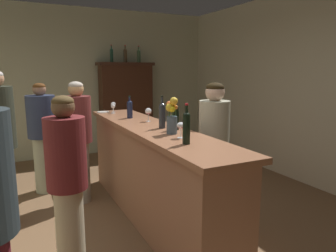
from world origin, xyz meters
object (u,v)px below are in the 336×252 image
Objects in this scene: flower_arrangement at (172,115)px; patron_in_navy at (43,134)px; wine_bottle_riesling at (186,126)px; wine_glass_rear at (113,105)px; wine_glass_front at (181,126)px; bartender at (214,146)px; display_cabinet at (126,107)px; wine_bottle_chardonnay at (162,114)px; wine_bottle_pinot at (176,116)px; display_bottle_midleft at (125,55)px; patron_near_entrance at (67,181)px; cheese_plate at (103,112)px; patron_redhead at (78,137)px; display_bottle_center at (139,55)px; wine_glass_mid at (148,112)px; wine_bottle_rose at (130,108)px; bar_counter at (151,173)px; display_bottle_left at (112,55)px; wine_glass_spare at (113,107)px; patron_by_cabinet at (1,143)px.

patron_in_navy is at bearing 119.18° from flower_arrangement.
wine_bottle_riesling reaches higher than wine_glass_rear.
wine_glass_front is 0.09× the size of bartender.
display_cabinet is at bearing 65.44° from wine_glass_rear.
patron_in_navy is (-1.09, 1.56, -0.41)m from wine_bottle_chardonnay.
patron_in_navy is (-0.98, 0.09, -0.37)m from wine_glass_rear.
display_cabinet is 5.32× the size of wine_bottle_riesling.
wine_glass_front is at bearing -88.58° from wine_glass_rear.
display_bottle_midleft reaches higher than wine_bottle_pinot.
wine_glass_front is at bearing -34.98° from patron_near_entrance.
patron_redhead is at bearing -132.10° from cheese_plate.
display_bottle_center is 2.77m from patron_in_navy.
display_bottle_center is at bearing 53.59° from cheese_plate.
wine_glass_mid is 0.79m from flower_arrangement.
wine_bottle_rose is 1.73m from patron_near_entrance.
bar_counter is 9.28× the size of display_bottle_center.
bar_counter is at bearing -98.30° from display_bottle_left.
wine_glass_mid is 0.11× the size of patron_in_navy.
wine_bottle_chardonnay reaches higher than wine_bottle_riesling.
display_bottle_midleft is at bearing 96.74° from patron_in_navy.
display_bottle_center is (1.07, 1.74, 0.80)m from wine_glass_spare.
flower_arrangement is 1.83m from cheese_plate.
patron_near_entrance is (-1.11, -1.01, -0.36)m from wine_glass_mid.
wine_bottle_chardonnay is 1.05× the size of wine_bottle_pinot.
display_bottle_midleft reaches higher than flower_arrangement.
wine_bottle_chardonnay is at bearing -80.53° from cheese_plate.
display_bottle_center is at bearing 58.53° from wine_glass_spare.
display_bottle_midleft is (0.78, 1.74, 0.80)m from wine_glass_spare.
patron_by_cabinet is (-0.47, -0.89, 0.11)m from patron_in_navy.
wine_bottle_chardonnay reaches higher than wine_glass_mid.
bar_counter is 16.94× the size of cheese_plate.
bartender is at bearing 29.89° from wine_glass_front.
display_bottle_left reaches higher than wine_bottle_pinot.
patron_by_cabinet is (-1.49, 0.52, 0.39)m from bar_counter.
wine_bottle_rose is 0.74m from patron_redhead.
display_bottle_left reaches higher than wine_bottle_riesling.
patron_near_entrance is 1.30m from patron_by_cabinet.
wine_glass_spare is 2.12m from patron_near_entrance.
wine_bottle_riesling reaches higher than wine_glass_front.
bartender reaches higher than patron_near_entrance.
wine_glass_mid reaches higher than cheese_plate.
cheese_plate is 1.56m from patron_by_cabinet.
wine_bottle_pinot is 1.68m from cheese_plate.
bartender reaches higher than wine_bottle_riesling.
flower_arrangement is 1.07× the size of display_bottle_left.
patron_by_cabinet reaches higher than patron_near_entrance.
bar_counter is 23.37× the size of wine_glass_spare.
bartender is at bearing -65.51° from wine_glass_spare.
wine_glass_front is 0.10× the size of patron_near_entrance.
wine_bottle_pinot reaches higher than wine_glass_mid.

